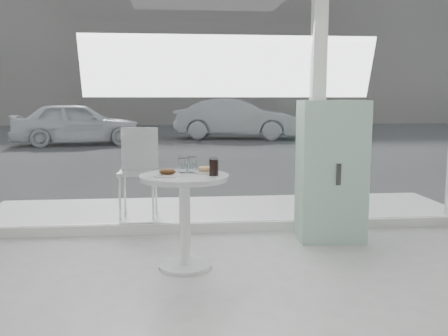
{
  "coord_description": "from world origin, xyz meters",
  "views": [
    {
      "loc": [
        -0.58,
        -2.06,
        1.38
      ],
      "look_at": [
        -0.2,
        1.7,
        0.85
      ],
      "focal_mm": 40.0,
      "sensor_mm": 36.0,
      "label": 1
    }
  ],
  "objects": [
    {
      "name": "water_tumbler_b",
      "position": [
        -0.43,
        2.05,
        0.83
      ],
      "size": [
        0.08,
        0.08,
        0.13
      ],
      "color": "white",
      "rests_on": "main_table"
    },
    {
      "name": "plate_fritter",
      "position": [
        -0.63,
        1.84,
        0.8
      ],
      "size": [
        0.21,
        0.21,
        0.07
      ],
      "color": "silver",
      "rests_on": "main_table"
    },
    {
      "name": "storefront",
      "position": [
        0.07,
        3.0,
        1.71
      ],
      "size": [
        5.0,
        0.14,
        3.0
      ],
      "color": "white",
      "rests_on": "ground"
    },
    {
      "name": "street",
      "position": [
        0.0,
        16.0,
        -0.0
      ],
      "size": [
        40.0,
        24.0,
        0.0
      ],
      "primitive_type": "cube",
      "color": "#343434",
      "rests_on": "ground"
    },
    {
      "name": "patio_chair",
      "position": [
        -0.98,
        3.68,
        0.61
      ],
      "size": [
        0.45,
        0.45,
        0.99
      ],
      "rotation": [
        0.0,
        0.0,
        -0.06
      ],
      "color": "white",
      "rests_on": "patio_deck"
    },
    {
      "name": "far_building",
      "position": [
        0.0,
        25.0,
        4.0
      ],
      "size": [
        40.0,
        2.0,
        8.0
      ],
      "primitive_type": "cube",
      "color": "gray",
      "rests_on": "ground"
    },
    {
      "name": "patio_deck",
      "position": [
        0.0,
        3.8,
        0.03
      ],
      "size": [
        5.6,
        1.6,
        0.05
      ],
      "primitive_type": "cube",
      "color": "silver",
      "rests_on": "ground"
    },
    {
      "name": "cola_glass",
      "position": [
        -0.27,
        1.84,
        0.84
      ],
      "size": [
        0.07,
        0.07,
        0.14
      ],
      "color": "white",
      "rests_on": "main_table"
    },
    {
      "name": "car_silver",
      "position": [
        1.57,
        14.82,
        0.68
      ],
      "size": [
        4.36,
        2.26,
        1.37
      ],
      "primitive_type": "imported",
      "rotation": [
        0.0,
        0.0,
        1.37
      ],
      "color": "#A1A3A9",
      "rests_on": "street"
    },
    {
      "name": "plate_donut",
      "position": [
        -0.32,
        1.99,
        0.79
      ],
      "size": [
        0.21,
        0.21,
        0.05
      ],
      "color": "silver",
      "rests_on": "main_table"
    },
    {
      "name": "main_table",
      "position": [
        -0.5,
        1.9,
        0.55
      ],
      "size": [
        0.72,
        0.72,
        0.77
      ],
      "color": "white",
      "rests_on": "ground"
    },
    {
      "name": "mint_cabinet",
      "position": [
        0.94,
        2.59,
        0.68
      ],
      "size": [
        0.65,
        0.46,
        1.36
      ],
      "rotation": [
        0.0,
        0.0,
        -0.05
      ],
      "color": "#9EC9B3",
      "rests_on": "ground"
    },
    {
      "name": "car_white",
      "position": [
        -3.42,
        13.14,
        0.64
      ],
      "size": [
        3.93,
        2.1,
        1.27
      ],
      "primitive_type": "imported",
      "rotation": [
        0.0,
        0.0,
        1.74
      ],
      "color": "white",
      "rests_on": "street"
    },
    {
      "name": "water_tumbler_a",
      "position": [
        -0.51,
        2.04,
        0.82
      ],
      "size": [
        0.07,
        0.07,
        0.12
      ],
      "color": "white",
      "rests_on": "main_table"
    }
  ]
}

